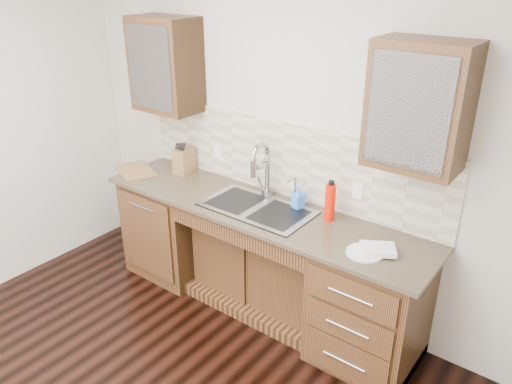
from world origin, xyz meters
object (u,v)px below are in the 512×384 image
Objects in this scene: soap_bottle at (298,198)px; water_bottle at (330,202)px; knife_block at (184,160)px; cutting_board at (135,170)px; plate at (364,253)px.

water_bottle is at bearing 13.88° from soap_bottle.
cutting_board is at bearing -154.05° from knife_block.
water_bottle is at bearing 146.93° from plate.
knife_block is 0.56× the size of cutting_board.
plate is 1.08× the size of knife_block.
cutting_board is at bearing -151.80° from soap_bottle.
cutting_board is (-1.53, -0.26, -0.08)m from soap_bottle.
knife_block reaches higher than soap_bottle.
soap_bottle is 0.73× the size of plate.
soap_bottle reaches higher than plate.
cutting_board is at bearing -172.57° from water_bottle.
soap_bottle is at bearing -9.15° from knife_block.
knife_block is at bearing 35.30° from cutting_board.
knife_block is (-1.85, 0.28, 0.10)m from plate.
water_bottle is 1.45m from knife_block.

